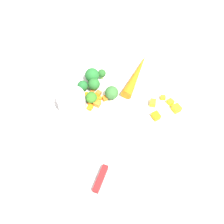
% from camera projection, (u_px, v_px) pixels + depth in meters
% --- Properties ---
extents(ground_plane, '(4.00, 4.00, 0.00)m').
position_uv_depth(ground_plane, '(112.00, 116.00, 0.76)').
color(ground_plane, gray).
extents(cutting_board, '(0.52, 0.36, 0.01)m').
position_uv_depth(cutting_board, '(112.00, 115.00, 0.76)').
color(cutting_board, white).
rests_on(cutting_board, ground_plane).
extents(prep_bowl, '(0.08, 0.08, 0.05)m').
position_uv_depth(prep_bowl, '(71.00, 101.00, 0.75)').
color(prep_bowl, white).
rests_on(prep_bowl, cutting_board).
extents(chef_knife, '(0.33, 0.11, 0.02)m').
position_uv_depth(chef_knife, '(112.00, 151.00, 0.69)').
color(chef_knife, silver).
rests_on(chef_knife, cutting_board).
extents(whole_carrot, '(0.18, 0.07, 0.03)m').
position_uv_depth(whole_carrot, '(136.00, 74.00, 0.81)').
color(whole_carrot, orange).
rests_on(whole_carrot, cutting_board).
extents(carrot_dice_0, '(0.02, 0.02, 0.02)m').
position_uv_depth(carrot_dice_0, '(97.00, 103.00, 0.76)').
color(carrot_dice_0, orange).
rests_on(carrot_dice_0, cutting_board).
extents(carrot_dice_1, '(0.02, 0.02, 0.01)m').
position_uv_depth(carrot_dice_1, '(105.00, 98.00, 0.78)').
color(carrot_dice_1, orange).
rests_on(carrot_dice_1, cutting_board).
extents(carrot_dice_2, '(0.01, 0.01, 0.01)m').
position_uv_depth(carrot_dice_2, '(90.00, 95.00, 0.79)').
color(carrot_dice_2, orange).
rests_on(carrot_dice_2, cutting_board).
extents(carrot_dice_3, '(0.01, 0.01, 0.01)m').
position_uv_depth(carrot_dice_3, '(100.00, 98.00, 0.78)').
color(carrot_dice_3, orange).
rests_on(carrot_dice_3, cutting_board).
extents(carrot_dice_4, '(0.01, 0.01, 0.01)m').
position_uv_depth(carrot_dice_4, '(91.00, 100.00, 0.78)').
color(carrot_dice_4, orange).
rests_on(carrot_dice_4, cutting_board).
extents(carrot_dice_5, '(0.02, 0.02, 0.01)m').
position_uv_depth(carrot_dice_5, '(86.00, 95.00, 0.78)').
color(carrot_dice_5, orange).
rests_on(carrot_dice_5, cutting_board).
extents(carrot_dice_6, '(0.02, 0.01, 0.01)m').
position_uv_depth(carrot_dice_6, '(90.00, 103.00, 0.77)').
color(carrot_dice_6, orange).
rests_on(carrot_dice_6, cutting_board).
extents(carrot_dice_7, '(0.01, 0.01, 0.01)m').
position_uv_depth(carrot_dice_7, '(99.00, 93.00, 0.79)').
color(carrot_dice_7, orange).
rests_on(carrot_dice_7, cutting_board).
extents(carrot_dice_8, '(0.02, 0.02, 0.01)m').
position_uv_depth(carrot_dice_8, '(96.00, 96.00, 0.78)').
color(carrot_dice_8, orange).
rests_on(carrot_dice_8, cutting_board).
extents(carrot_dice_9, '(0.02, 0.02, 0.01)m').
position_uv_depth(carrot_dice_9, '(93.00, 92.00, 0.79)').
color(carrot_dice_9, orange).
rests_on(carrot_dice_9, cutting_board).
extents(carrot_dice_10, '(0.02, 0.02, 0.02)m').
position_uv_depth(carrot_dice_10, '(96.00, 100.00, 0.77)').
color(carrot_dice_10, orange).
rests_on(carrot_dice_10, cutting_board).
extents(carrot_dice_11, '(0.02, 0.02, 0.01)m').
position_uv_depth(carrot_dice_11, '(90.00, 107.00, 0.76)').
color(carrot_dice_11, orange).
rests_on(carrot_dice_11, cutting_board).
extents(pepper_dice_0, '(0.02, 0.02, 0.01)m').
position_uv_depth(pepper_dice_0, '(163.00, 98.00, 0.78)').
color(pepper_dice_0, yellow).
rests_on(pepper_dice_0, cutting_board).
extents(pepper_dice_1, '(0.03, 0.02, 0.02)m').
position_uv_depth(pepper_dice_1, '(153.00, 103.00, 0.77)').
color(pepper_dice_1, yellow).
rests_on(pepper_dice_1, cutting_board).
extents(pepper_dice_2, '(0.03, 0.03, 0.02)m').
position_uv_depth(pepper_dice_2, '(176.00, 108.00, 0.75)').
color(pepper_dice_2, yellow).
rests_on(pepper_dice_2, cutting_board).
extents(pepper_dice_3, '(0.03, 0.03, 0.02)m').
position_uv_depth(pepper_dice_3, '(156.00, 116.00, 0.74)').
color(pepper_dice_3, yellow).
rests_on(pepper_dice_3, cutting_board).
extents(pepper_dice_4, '(0.02, 0.02, 0.01)m').
position_uv_depth(pepper_dice_4, '(170.00, 102.00, 0.77)').
color(pepper_dice_4, yellow).
rests_on(pepper_dice_4, cutting_board).
extents(broccoli_floret_0, '(0.02, 0.02, 0.03)m').
position_uv_depth(broccoli_floret_0, '(102.00, 74.00, 0.81)').
color(broccoli_floret_0, '#93B058').
rests_on(broccoli_floret_0, cutting_board).
extents(broccoli_floret_1, '(0.03, 0.03, 0.04)m').
position_uv_depth(broccoli_floret_1, '(91.00, 98.00, 0.76)').
color(broccoli_floret_1, '#81B85B').
rests_on(broccoli_floret_1, cutting_board).
extents(broccoli_floret_2, '(0.04, 0.04, 0.05)m').
position_uv_depth(broccoli_floret_2, '(92.00, 75.00, 0.80)').
color(broccoli_floret_2, '#8AB056').
rests_on(broccoli_floret_2, cutting_board).
extents(broccoli_floret_3, '(0.04, 0.04, 0.04)m').
position_uv_depth(broccoli_floret_3, '(94.00, 84.00, 0.78)').
color(broccoli_floret_3, '#89AB66').
rests_on(broccoli_floret_3, cutting_board).
extents(broccoli_floret_4, '(0.04, 0.04, 0.04)m').
position_uv_depth(broccoli_floret_4, '(112.00, 93.00, 0.77)').
color(broccoli_floret_4, '#83BD5F').
rests_on(broccoli_floret_4, cutting_board).
extents(broccoli_floret_5, '(0.03, 0.03, 0.04)m').
position_uv_depth(broccoli_floret_5, '(83.00, 86.00, 0.78)').
color(broccoli_floret_5, '#95B158').
rests_on(broccoli_floret_5, cutting_board).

